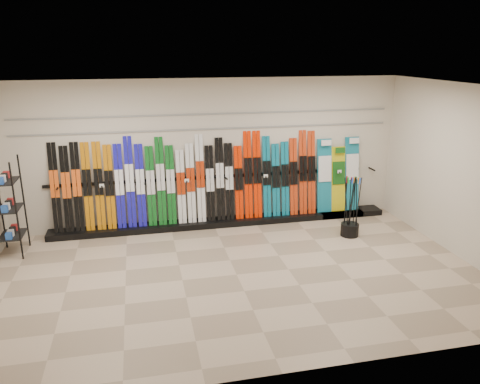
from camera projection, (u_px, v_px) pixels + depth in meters
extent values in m
plane|color=gray|center=(237.00, 275.00, 7.66)|extent=(8.00, 8.00, 0.00)
plane|color=beige|center=(211.00, 153.00, 9.55)|extent=(8.00, 0.00, 8.00)
plane|color=beige|center=(463.00, 173.00, 8.05)|extent=(0.00, 5.00, 5.00)
plane|color=silver|center=(236.00, 88.00, 6.78)|extent=(8.00, 8.00, 0.00)
cube|color=black|center=(224.00, 222.00, 9.82)|extent=(8.00, 0.40, 0.12)
cube|color=black|center=(55.00, 188.00, 8.94)|extent=(0.17, 0.28, 1.74)
cube|color=black|center=(67.00, 189.00, 8.99)|extent=(0.17, 0.27, 1.67)
cube|color=black|center=(77.00, 187.00, 9.03)|extent=(0.17, 0.28, 1.73)
cube|color=#C06F0A|center=(87.00, 187.00, 9.07)|extent=(0.17, 0.28, 1.72)
cube|color=#C06F0A|center=(99.00, 186.00, 9.11)|extent=(0.17, 0.28, 1.72)
cube|color=#C06F0A|center=(110.00, 187.00, 9.16)|extent=(0.17, 0.27, 1.65)
cube|color=#1916AE|center=(120.00, 186.00, 9.20)|extent=(0.17, 0.27, 1.66)
cube|color=#1916AE|center=(130.00, 182.00, 9.23)|extent=(0.17, 0.29, 1.80)
cube|color=#1916AE|center=(140.00, 186.00, 9.28)|extent=(0.17, 0.27, 1.64)
cube|color=#105C1C|center=(151.00, 186.00, 9.33)|extent=(0.17, 0.26, 1.59)
cube|color=#105C1C|center=(161.00, 181.00, 9.36)|extent=(0.17, 0.28, 1.76)
cube|color=#105C1C|center=(171.00, 185.00, 9.41)|extent=(0.17, 0.26, 1.59)
cube|color=white|center=(181.00, 187.00, 9.46)|extent=(0.17, 0.24, 1.49)
cube|color=white|center=(191.00, 184.00, 9.49)|extent=(0.17, 0.26, 1.61)
cube|color=white|center=(200.00, 179.00, 9.52)|extent=(0.17, 0.29, 1.78)
cube|color=black|center=(210.00, 184.00, 9.58)|extent=(0.17, 0.25, 1.55)
cube|color=black|center=(220.00, 179.00, 9.61)|extent=(0.17, 0.27, 1.70)
cube|color=black|center=(229.00, 182.00, 9.66)|extent=(0.17, 0.26, 1.58)
cube|color=#F02500|center=(239.00, 183.00, 9.71)|extent=(0.17, 0.25, 1.52)
cube|color=#F02500|center=(248.00, 175.00, 9.73)|extent=(0.17, 0.29, 1.81)
cube|color=#F02500|center=(257.00, 175.00, 9.77)|extent=(0.17, 0.29, 1.81)
cube|color=#0B6984|center=(267.00, 177.00, 9.82)|extent=(0.17, 0.27, 1.69)
cube|color=#0B6984|center=(276.00, 180.00, 9.87)|extent=(0.17, 0.25, 1.53)
cube|color=#0B6984|center=(285.00, 179.00, 9.91)|extent=(0.17, 0.25, 1.56)
cube|color=red|center=(294.00, 177.00, 9.95)|extent=(0.17, 0.26, 1.63)
cube|color=red|center=(303.00, 173.00, 9.98)|extent=(0.17, 0.29, 1.78)
cube|color=red|center=(311.00, 173.00, 10.02)|extent=(0.17, 0.28, 1.76)
cube|color=#14728C|center=(324.00, 176.00, 10.10)|extent=(0.32, 0.24, 1.58)
cube|color=gold|center=(338.00, 179.00, 10.18)|extent=(0.31, 0.22, 1.41)
cube|color=#14728C|center=(352.00, 174.00, 10.23)|extent=(0.32, 0.25, 1.60)
cube|color=black|center=(8.00, 207.00, 8.22)|extent=(0.40, 0.60, 1.75)
cylinder|color=black|center=(350.00, 230.00, 9.23)|extent=(0.35, 0.35, 0.25)
cylinder|color=black|center=(345.00, 205.00, 9.15)|extent=(0.05, 0.02, 1.18)
cylinder|color=black|center=(352.00, 206.00, 9.10)|extent=(0.15, 0.13, 1.17)
cylinder|color=black|center=(351.00, 207.00, 9.06)|extent=(0.13, 0.09, 1.18)
cylinder|color=black|center=(354.00, 206.00, 9.12)|extent=(0.08, 0.08, 1.18)
cylinder|color=black|center=(350.00, 206.00, 9.09)|extent=(0.06, 0.05, 1.18)
cylinder|color=black|center=(357.00, 207.00, 9.04)|extent=(0.08, 0.10, 1.18)
cylinder|color=black|center=(358.00, 208.00, 9.02)|extent=(0.14, 0.12, 1.17)
cylinder|color=black|center=(346.00, 207.00, 9.06)|extent=(0.15, 0.06, 1.17)
cylinder|color=black|center=(345.00, 206.00, 9.10)|extent=(0.03, 0.03, 1.18)
cube|color=gray|center=(211.00, 129.00, 9.39)|extent=(7.60, 0.02, 0.03)
cube|color=gray|center=(210.00, 114.00, 9.30)|extent=(7.60, 0.02, 0.03)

